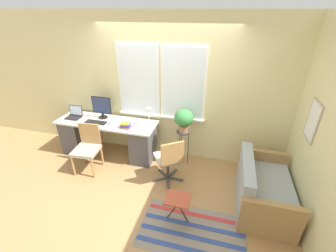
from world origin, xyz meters
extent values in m
plane|color=tan|center=(0.00, 0.00, 0.00)|extent=(14.00, 14.00, 0.00)
cube|color=beige|center=(0.00, 0.71, 1.35)|extent=(9.00, 0.06, 2.70)
cube|color=white|center=(-0.50, 0.67, 1.50)|extent=(0.82, 0.02, 1.37)
cube|color=white|center=(-0.50, 0.66, 1.50)|extent=(0.75, 0.01, 1.30)
cube|color=white|center=(0.35, 0.67, 1.50)|extent=(0.82, 0.02, 1.37)
cube|color=white|center=(0.35, 0.66, 1.50)|extent=(0.75, 0.01, 1.30)
cube|color=white|center=(-0.08, 0.68, 0.83)|extent=(1.71, 0.11, 0.04)
cube|color=beige|center=(2.31, 0.00, 1.35)|extent=(0.06, 9.00, 2.70)
cube|color=tan|center=(2.28, -0.06, 1.37)|extent=(0.02, 0.39, 0.55)
cube|color=white|center=(2.27, -0.06, 1.37)|extent=(0.01, 0.34, 0.50)
cube|color=beige|center=(-1.08, 0.32, 0.73)|extent=(1.98, 0.63, 0.03)
cube|color=#4C4C51|center=(-1.83, 0.32, 0.36)|extent=(0.40, 0.55, 0.71)
cube|color=#4C4C51|center=(-0.33, 0.32, 0.36)|extent=(0.40, 0.55, 0.71)
cube|color=black|center=(-1.80, 0.28, 0.75)|extent=(0.29, 0.21, 0.02)
cube|color=black|center=(-1.80, 0.40, 0.87)|extent=(0.29, 0.04, 0.20)
cube|color=silver|center=(-1.80, 0.40, 0.87)|extent=(0.26, 0.03, 0.18)
cylinder|color=black|center=(-1.23, 0.46, 0.75)|extent=(0.18, 0.18, 0.02)
cylinder|color=black|center=(-1.23, 0.46, 0.81)|extent=(0.05, 0.05, 0.10)
cube|color=black|center=(-1.23, 0.46, 1.02)|extent=(0.40, 0.02, 0.34)
cube|color=navy|center=(-1.23, 0.45, 1.02)|extent=(0.38, 0.01, 0.32)
cube|color=black|center=(-1.25, 0.22, 0.75)|extent=(0.42, 0.14, 0.02)
ellipsoid|color=slate|center=(-0.97, 0.23, 0.76)|extent=(0.03, 0.06, 0.03)
cylinder|color=white|center=(-0.22, 0.38, 0.75)|extent=(0.11, 0.11, 0.01)
cylinder|color=white|center=(-0.22, 0.38, 0.91)|extent=(0.02, 0.02, 0.31)
ellipsoid|color=white|center=(-0.22, 0.38, 1.09)|extent=(0.10, 0.10, 0.06)
cube|color=olive|center=(-0.59, 0.18, 0.76)|extent=(0.19, 0.18, 0.02)
cube|color=purple|center=(-0.60, 0.17, 0.79)|extent=(0.19, 0.10, 0.04)
cube|color=#2851B2|center=(-0.59, 0.17, 0.82)|extent=(0.18, 0.13, 0.03)
cube|color=yellow|center=(-0.61, 0.17, 0.84)|extent=(0.16, 0.15, 0.03)
cylinder|color=#B2844C|center=(-1.38, -0.49, 0.21)|extent=(0.04, 0.04, 0.43)
cylinder|color=#B2844C|center=(-1.00, -0.45, 0.21)|extent=(0.04, 0.04, 0.43)
cylinder|color=#B2844C|center=(-1.41, -0.11, 0.21)|extent=(0.04, 0.04, 0.43)
cylinder|color=#B2844C|center=(-1.03, -0.07, 0.21)|extent=(0.04, 0.04, 0.43)
cube|color=#B2A893|center=(-1.20, -0.28, 0.43)|extent=(0.47, 0.45, 0.06)
cube|color=#B2844C|center=(-1.23, -0.06, 0.66)|extent=(0.39, 0.07, 0.41)
cube|color=#47474C|center=(0.17, -0.21, 0.01)|extent=(0.25, 0.19, 0.03)
cube|color=#47474C|center=(0.33, -0.26, 0.01)|extent=(0.12, 0.28, 0.03)
cube|color=#47474C|center=(0.43, -0.13, 0.01)|extent=(0.28, 0.04, 0.03)
cube|color=#47474C|center=(0.33, 0.00, 0.01)|extent=(0.13, 0.28, 0.03)
cube|color=#47474C|center=(0.17, -0.04, 0.01)|extent=(0.25, 0.20, 0.03)
cylinder|color=#333338|center=(0.29, -0.13, 0.23)|extent=(0.04, 0.04, 0.39)
cube|color=#B2A893|center=(0.29, -0.13, 0.45)|extent=(0.57, 0.56, 0.06)
cube|color=#B2844C|center=(0.41, -0.30, 0.67)|extent=(0.33, 0.25, 0.38)
cube|color=#9EA8B2|center=(1.84, -0.32, 0.21)|extent=(0.76, 1.10, 0.42)
cube|color=#9EA8B2|center=(1.54, -0.32, 0.58)|extent=(0.16, 1.10, 0.34)
cube|color=#A87F4C|center=(1.84, -0.92, 0.30)|extent=(0.76, 0.09, 0.60)
cube|color=#A87F4C|center=(1.84, 0.27, 0.30)|extent=(0.76, 0.09, 0.60)
cylinder|color=#333338|center=(0.44, 0.39, 0.70)|extent=(0.25, 0.25, 0.02)
cylinder|color=#333338|center=(0.54, 0.39, 0.34)|extent=(0.01, 0.01, 0.69)
cylinder|color=#333338|center=(0.39, 0.48, 0.34)|extent=(0.01, 0.01, 0.69)
cylinder|color=#333338|center=(0.39, 0.30, 0.34)|extent=(0.01, 0.01, 0.69)
cylinder|color=#9E6B4C|center=(0.44, 0.39, 0.77)|extent=(0.18, 0.18, 0.13)
ellipsoid|color=#388442|center=(0.44, 0.39, 0.98)|extent=(0.34, 0.34, 0.31)
cube|color=gray|center=(0.89, -1.09, 0.00)|extent=(1.43, 0.84, 0.01)
cube|color=#334C99|center=(0.89, -1.37, 0.01)|extent=(1.40, 0.07, 0.00)
cube|color=#334C99|center=(0.89, -1.18, 0.01)|extent=(1.40, 0.07, 0.00)
cube|color=#334C99|center=(0.89, -0.99, 0.01)|extent=(1.40, 0.07, 0.00)
cube|color=#C63838|center=(0.89, -0.81, 0.01)|extent=(1.40, 0.07, 0.00)
cube|color=#B24C33|center=(0.65, -0.96, 0.41)|extent=(0.34, 0.29, 0.02)
cylinder|color=#4C3D2D|center=(0.59, -0.96, 0.20)|extent=(0.22, 0.02, 0.41)
cylinder|color=#4C3D2D|center=(0.71, -0.96, 0.20)|extent=(0.22, 0.02, 0.41)
camera|label=1|loc=(1.10, -3.15, 2.70)|focal=24.00mm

